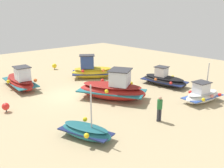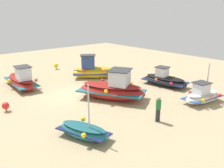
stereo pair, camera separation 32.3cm
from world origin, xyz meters
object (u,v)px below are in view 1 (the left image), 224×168
(mooring_buoy_0, at_px, (54,66))
(fishing_boat_5, at_px, (202,95))
(person_walking, at_px, (160,107))
(fishing_boat_0, at_px, (92,71))
(fishing_boat_2, at_px, (164,80))
(fishing_boat_3, at_px, (113,89))
(fishing_boat_4, at_px, (20,81))
(fishing_boat_1, at_px, (86,131))
(mooring_buoy_1, at_px, (6,107))

(mooring_buoy_0, bearing_deg, fishing_boat_5, -169.92)
(person_walking, height_order, mooring_buoy_0, person_walking)
(fishing_boat_0, xyz_separation_m, fishing_boat_2, (-6.35, -3.37, -0.24))
(fishing_boat_3, height_order, fishing_boat_4, fishing_boat_3)
(fishing_boat_0, relative_size, fishing_boat_1, 1.33)
(fishing_boat_4, bearing_deg, fishing_boat_0, 79.47)
(fishing_boat_0, height_order, fishing_boat_3, fishing_boat_3)
(fishing_boat_3, bearing_deg, mooring_buoy_0, 143.31)
(fishing_boat_4, bearing_deg, fishing_boat_3, 32.90)
(fishing_boat_1, xyz_separation_m, person_walking, (-1.39, -4.53, 0.54))
(fishing_boat_5, bearing_deg, person_walking, 7.75)
(mooring_buoy_1, bearing_deg, fishing_boat_4, -32.21)
(fishing_boat_2, xyz_separation_m, mooring_buoy_0, (12.25, 4.33, -0.11))
(person_walking, bearing_deg, fishing_boat_0, 7.70)
(fishing_boat_0, bearing_deg, person_walking, 110.48)
(fishing_boat_2, bearing_deg, fishing_boat_5, 155.11)
(fishing_boat_1, bearing_deg, person_walking, -125.82)
(fishing_boat_0, xyz_separation_m, fishing_boat_5, (-10.79, -2.01, -0.23))
(person_walking, height_order, mooring_buoy_1, person_walking)
(fishing_boat_1, height_order, person_walking, fishing_boat_1)
(fishing_boat_4, relative_size, mooring_buoy_0, 7.44)
(fishing_boat_5, distance_m, mooring_buoy_0, 16.94)
(fishing_boat_1, relative_size, person_walking, 2.01)
(fishing_boat_4, distance_m, mooring_buoy_0, 7.05)
(fishing_boat_0, xyz_separation_m, mooring_buoy_1, (-2.82, 9.48, -0.38))
(fishing_boat_2, distance_m, person_walking, 7.66)
(fishing_boat_2, xyz_separation_m, fishing_boat_3, (0.54, 5.83, 0.26))
(fishing_boat_2, relative_size, mooring_buoy_1, 6.83)
(fishing_boat_4, relative_size, person_walking, 3.13)
(fishing_boat_3, bearing_deg, fishing_boat_1, -85.52)
(fishing_boat_1, height_order, fishing_boat_4, fishing_boat_1)
(fishing_boat_4, bearing_deg, fishing_boat_5, 38.52)
(fishing_boat_2, bearing_deg, fishing_boat_1, 96.90)
(fishing_boat_2, bearing_deg, fishing_boat_4, 43.35)
(fishing_boat_2, xyz_separation_m, person_walking, (-4.25, 6.36, 0.41))
(fishing_boat_0, xyz_separation_m, mooring_buoy_0, (5.89, 0.96, -0.36))
(fishing_boat_5, bearing_deg, mooring_buoy_0, -70.00)
(mooring_buoy_1, bearing_deg, fishing_boat_1, -162.99)
(person_walking, bearing_deg, fishing_boat_3, 17.10)
(fishing_boat_1, bearing_deg, fishing_boat_3, -74.89)
(fishing_boat_4, distance_m, person_walking, 12.83)
(fishing_boat_0, xyz_separation_m, fishing_boat_1, (-9.21, 7.52, -0.37))
(fishing_boat_0, height_order, mooring_buoy_1, fishing_boat_0)
(fishing_boat_2, relative_size, fishing_boat_5, 1.26)
(fishing_boat_2, xyz_separation_m, fishing_boat_4, (8.06, 10.00, 0.11))
(fishing_boat_1, xyz_separation_m, fishing_boat_2, (2.86, -10.89, 0.13))
(fishing_boat_5, height_order, mooring_buoy_1, fishing_boat_5)
(fishing_boat_2, bearing_deg, fishing_boat_3, 76.88)
(mooring_buoy_0, bearing_deg, fishing_boat_3, 172.70)
(fishing_boat_5, bearing_deg, mooring_buoy_1, -24.83)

